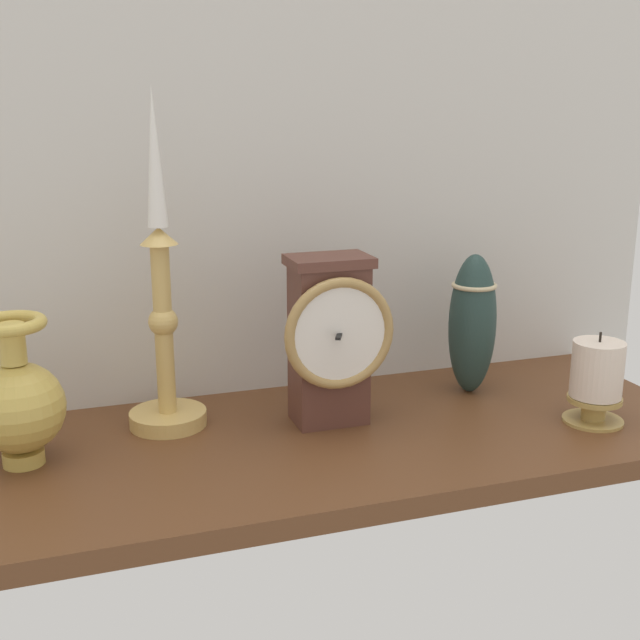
% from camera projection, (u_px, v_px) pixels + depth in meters
% --- Properties ---
extents(ground_plane, '(1.00, 0.36, 0.02)m').
position_uv_depth(ground_plane, '(297.00, 447.00, 0.96)').
color(ground_plane, brown).
extents(back_wall, '(1.20, 0.02, 0.65)m').
position_uv_depth(back_wall, '(253.00, 146.00, 1.04)').
color(back_wall, silver).
rests_on(back_wall, ground_plane).
extents(mantel_clock, '(0.13, 0.09, 0.21)m').
position_uv_depth(mantel_clock, '(331.00, 338.00, 0.97)').
color(mantel_clock, '#573127').
rests_on(mantel_clock, ground_plane).
extents(candlestick_tall_left, '(0.09, 0.09, 0.40)m').
position_uv_depth(candlestick_tall_left, '(163.00, 321.00, 0.96)').
color(candlestick_tall_left, tan).
rests_on(candlestick_tall_left, ground_plane).
extents(brass_vase_bulbous, '(0.10, 0.10, 0.16)m').
position_uv_depth(brass_vase_bulbous, '(18.00, 402.00, 0.87)').
color(brass_vase_bulbous, gold).
rests_on(brass_vase_bulbous, ground_plane).
extents(pillar_candle_front, '(0.07, 0.07, 0.11)m').
position_uv_depth(pillar_candle_front, '(596.00, 380.00, 0.99)').
color(pillar_candle_front, '#B19049').
rests_on(pillar_candle_front, ground_plane).
extents(tall_ceramic_vase, '(0.06, 0.06, 0.19)m').
position_uv_depth(tall_ceramic_vase, '(472.00, 323.00, 1.08)').
color(tall_ceramic_vase, '#263C38').
rests_on(tall_ceramic_vase, ground_plane).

